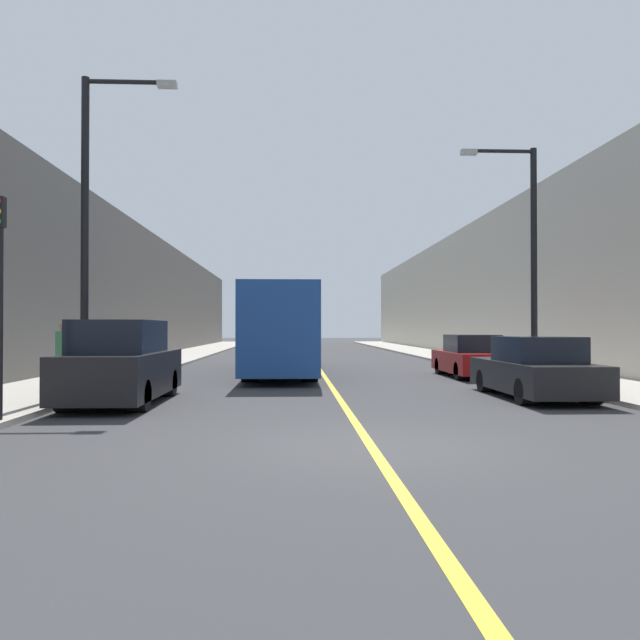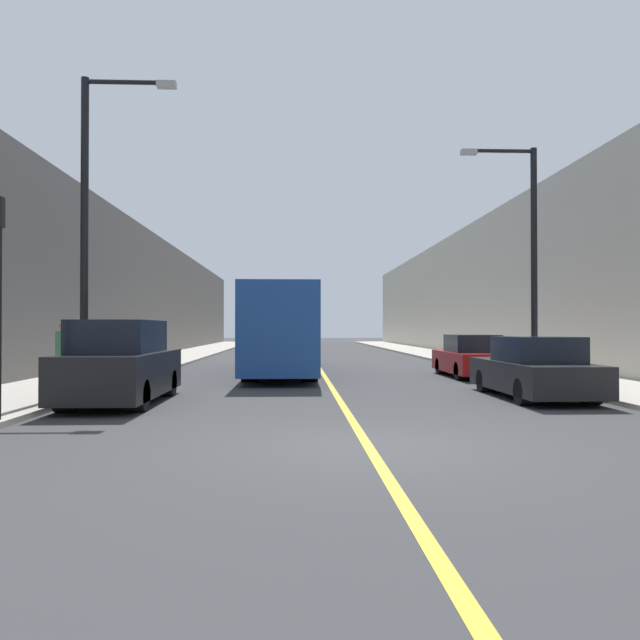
# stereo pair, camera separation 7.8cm
# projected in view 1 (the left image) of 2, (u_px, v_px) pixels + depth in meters

# --- Properties ---
(ground_plane) EXTENTS (200.00, 200.00, 0.00)m
(ground_plane) POSITION_uv_depth(u_px,v_px,m) (371.00, 447.00, 9.23)
(ground_plane) COLOR #38383A
(sidewalk_left) EXTENTS (3.41, 72.00, 0.12)m
(sidewalk_left) POSITION_uv_depth(u_px,v_px,m) (184.00, 355.00, 38.85)
(sidewalk_left) COLOR #B2AA9E
(sidewalk_left) RESTS_ON ground
(sidewalk_right) EXTENTS (3.41, 72.00, 0.12)m
(sidewalk_right) POSITION_uv_depth(u_px,v_px,m) (435.00, 355.00, 39.55)
(sidewalk_right) COLOR #B2AA9E
(sidewalk_right) RESTS_ON ground
(building_row_left) EXTENTS (4.00, 72.00, 7.52)m
(building_row_left) POSITION_uv_depth(u_px,v_px,m) (124.00, 296.00, 38.73)
(building_row_left) COLOR #66605B
(building_row_left) RESTS_ON ground
(building_row_right) EXTENTS (4.00, 72.00, 8.12)m
(building_row_right) POSITION_uv_depth(u_px,v_px,m) (492.00, 292.00, 39.77)
(building_row_right) COLOR #B7B2A3
(building_row_right) RESTS_ON ground
(road_center_line) EXTENTS (0.16, 72.00, 0.01)m
(road_center_line) POSITION_uv_depth(u_px,v_px,m) (311.00, 356.00, 39.20)
(road_center_line) COLOR gold
(road_center_line) RESTS_ON ground
(bus) EXTENTS (2.49, 12.04, 3.18)m
(bus) POSITION_uv_depth(u_px,v_px,m) (282.00, 329.00, 24.10)
(bus) COLOR #1E4793
(bus) RESTS_ON ground
(parked_suv_left) EXTENTS (1.87, 4.83, 1.94)m
(parked_suv_left) POSITION_uv_depth(u_px,v_px,m) (122.00, 365.00, 14.41)
(parked_suv_left) COLOR black
(parked_suv_left) RESTS_ON ground
(car_right_near) EXTENTS (1.88, 4.76, 1.55)m
(car_right_near) POSITION_uv_depth(u_px,v_px,m) (535.00, 370.00, 15.61)
(car_right_near) COLOR black
(car_right_near) RESTS_ON ground
(car_right_mid) EXTENTS (1.78, 4.50, 1.52)m
(car_right_mid) POSITION_uv_depth(u_px,v_px,m) (470.00, 358.00, 22.27)
(car_right_mid) COLOR maroon
(car_right_mid) RESTS_ON ground
(street_lamp_left) EXTENTS (2.44, 0.24, 8.10)m
(street_lamp_left) POSITION_uv_depth(u_px,v_px,m) (92.00, 214.00, 16.01)
(street_lamp_left) COLOR black
(street_lamp_left) RESTS_ON sidewalk_left
(street_lamp_right) EXTENTS (2.44, 0.24, 7.36)m
(street_lamp_right) POSITION_uv_depth(u_px,v_px,m) (527.00, 248.00, 19.77)
(street_lamp_right) COLOR black
(street_lamp_right) RESTS_ON sidewalk_right
(traffic_light) EXTENTS (0.16, 0.18, 3.99)m
(traffic_light) POSITION_uv_depth(u_px,v_px,m) (0.00, 298.00, 11.13)
(traffic_light) COLOR black
(traffic_light) RESTS_ON sidewalk_left
(pedestrian) EXTENTS (0.40, 0.25, 1.81)m
(pedestrian) POSITION_uv_depth(u_px,v_px,m) (64.00, 354.00, 17.09)
(pedestrian) COLOR #336B47
(pedestrian) RESTS_ON sidewalk_left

